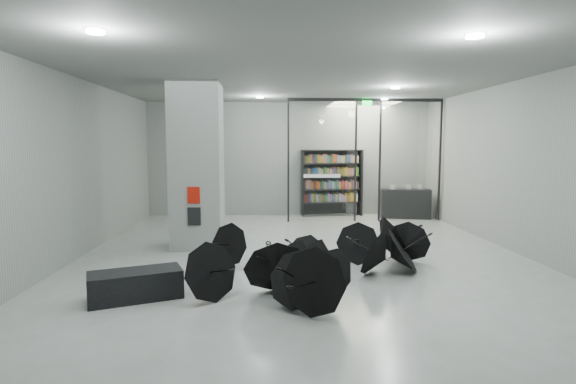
{
  "coord_description": "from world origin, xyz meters",
  "views": [
    {
      "loc": [
        -0.8,
        -9.1,
        2.52
      ],
      "look_at": [
        -0.3,
        1.5,
        1.4
      ],
      "focal_mm": 28.11,
      "sensor_mm": 36.0,
      "label": 1
    }
  ],
  "objects_px": {
    "bench": "(136,285)",
    "bookshelf": "(331,183)",
    "column": "(197,166)",
    "shop_counter": "(405,203)",
    "umbrella_cluster": "(326,267)"
  },
  "relations": [
    {
      "from": "bench",
      "to": "bookshelf",
      "type": "relative_size",
      "value": 0.62
    },
    {
      "from": "column",
      "to": "bookshelf",
      "type": "xyz_separation_m",
      "value": [
        4.0,
        4.75,
        -0.83
      ]
    },
    {
      "from": "bench",
      "to": "shop_counter",
      "type": "bearing_deg",
      "value": 27.59
    },
    {
      "from": "column",
      "to": "shop_counter",
      "type": "relative_size",
      "value": 2.4
    },
    {
      "from": "bookshelf",
      "to": "shop_counter",
      "type": "relative_size",
      "value": 1.4
    },
    {
      "from": "column",
      "to": "umbrella_cluster",
      "type": "xyz_separation_m",
      "value": [
        2.78,
        -3.11,
        -1.71
      ]
    },
    {
      "from": "bench",
      "to": "bookshelf",
      "type": "height_order",
      "value": "bookshelf"
    },
    {
      "from": "column",
      "to": "bench",
      "type": "distance_m",
      "value": 4.23
    },
    {
      "from": "column",
      "to": "umbrella_cluster",
      "type": "distance_m",
      "value": 4.51
    },
    {
      "from": "column",
      "to": "umbrella_cluster",
      "type": "height_order",
      "value": "column"
    },
    {
      "from": "bookshelf",
      "to": "umbrella_cluster",
      "type": "bearing_deg",
      "value": -106.44
    },
    {
      "from": "bookshelf",
      "to": "shop_counter",
      "type": "height_order",
      "value": "bookshelf"
    },
    {
      "from": "umbrella_cluster",
      "to": "bench",
      "type": "bearing_deg",
      "value": -167.71
    },
    {
      "from": "bookshelf",
      "to": "shop_counter",
      "type": "bearing_deg",
      "value": -23.25
    },
    {
      "from": "bench",
      "to": "shop_counter",
      "type": "distance_m",
      "value": 10.48
    }
  ]
}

